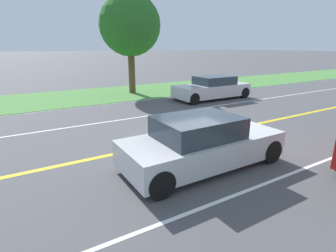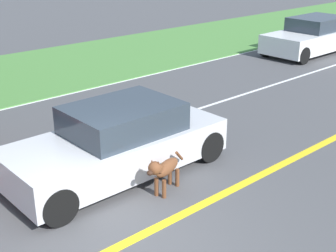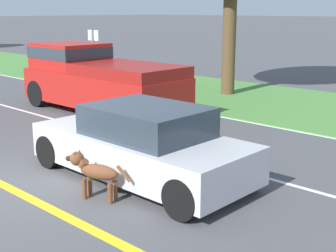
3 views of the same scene
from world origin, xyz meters
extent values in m
plane|color=#4C4C4F|center=(0.00, 0.00, 0.00)|extent=(400.00, 400.00, 0.00)
cube|color=yellow|center=(0.00, 0.00, 0.00)|extent=(0.18, 160.00, 0.01)
cube|color=white|center=(-7.00, 0.00, 0.00)|extent=(0.14, 160.00, 0.01)
cube|color=white|center=(3.50, 0.00, 0.00)|extent=(0.10, 160.00, 0.01)
cube|color=white|center=(-3.50, 0.00, 0.00)|extent=(0.10, 160.00, 0.01)
cube|color=#4C843D|center=(-10.00, 0.00, 0.01)|extent=(6.00, 160.00, 0.03)
cube|color=silver|center=(1.94, -1.44, 0.51)|extent=(1.80, 4.31, 0.66)
cube|color=#2D3842|center=(1.94, -1.61, 1.10)|extent=(1.55, 2.07, 0.53)
cylinder|color=black|center=(2.76, 0.29, 0.32)|extent=(0.22, 0.64, 0.64)
cylinder|color=black|center=(2.76, -3.18, 0.32)|extent=(0.22, 0.64, 0.64)
cylinder|color=black|center=(1.13, 0.29, 0.32)|extent=(0.22, 0.64, 0.64)
cylinder|color=black|center=(1.13, -3.18, 0.32)|extent=(0.22, 0.64, 0.64)
ellipsoid|color=brown|center=(0.77, -1.70, 0.47)|extent=(0.44, 0.73, 0.25)
cylinder|color=brown|center=(0.77, -1.44, 0.17)|extent=(0.08, 0.08, 0.35)
cylinder|color=brown|center=(0.92, -1.91, 0.17)|extent=(0.08, 0.08, 0.35)
cylinder|color=brown|center=(0.62, -1.49, 0.17)|extent=(0.08, 0.08, 0.35)
cylinder|color=brown|center=(0.78, -1.96, 0.17)|extent=(0.08, 0.08, 0.35)
cylinder|color=brown|center=(0.68, -1.42, 0.58)|extent=(0.20, 0.23, 0.19)
sphere|color=brown|center=(0.64, -1.30, 0.64)|extent=(0.30, 0.30, 0.24)
ellipsoid|color=#331E14|center=(0.58, -1.15, 0.62)|extent=(0.14, 0.14, 0.09)
cone|color=#55301C|center=(0.70, -1.29, 0.73)|extent=(0.10, 0.10, 0.11)
cone|color=#55301C|center=(0.58, -1.33, 0.73)|extent=(0.10, 0.10, 0.11)
cylinder|color=brown|center=(0.92, -2.13, 0.51)|extent=(0.13, 0.26, 0.26)
cube|color=silver|center=(-5.23, 4.92, 0.53)|extent=(1.84, 4.74, 0.70)
cube|color=#2D3842|center=(-5.23, 5.11, 1.12)|extent=(1.59, 2.27, 0.49)
cylinder|color=black|center=(-6.07, 2.98, 0.33)|extent=(0.22, 0.65, 0.65)
cylinder|color=black|center=(-6.07, 6.87, 0.33)|extent=(0.22, 0.65, 0.65)
cylinder|color=black|center=(-4.40, 2.98, 0.33)|extent=(0.22, 0.65, 0.65)
cylinder|color=black|center=(-4.40, 6.87, 0.33)|extent=(0.22, 0.65, 0.65)
cylinder|color=brown|center=(-9.66, 1.63, 1.56)|extent=(0.44, 0.44, 3.13)
sphere|color=#286623|center=(-9.66, 1.63, 4.41)|extent=(3.94, 3.94, 3.94)
camera|label=1|loc=(7.00, -5.55, 3.06)|focal=28.00mm
camera|label=2|loc=(-4.80, 3.27, 4.26)|focal=50.00mm
camera|label=3|loc=(-3.66, -7.39, 3.02)|focal=50.00mm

